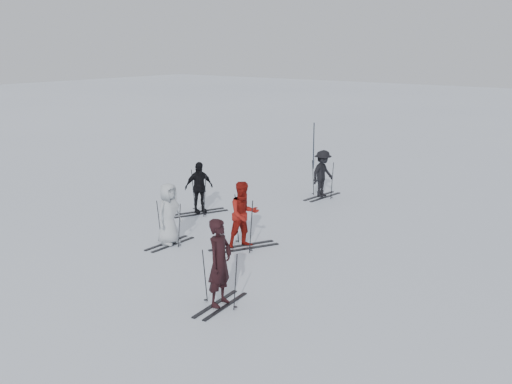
# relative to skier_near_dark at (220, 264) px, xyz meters

# --- Properties ---
(ground) EXTENTS (120.00, 120.00, 0.00)m
(ground) POSITION_rel_skier_near_dark_xyz_m (-2.79, 3.81, -0.87)
(ground) COLOR silver
(ground) RESTS_ON ground
(skier_near_dark) EXTENTS (0.50, 0.69, 1.75)m
(skier_near_dark) POSITION_rel_skier_near_dark_xyz_m (0.00, 0.00, 0.00)
(skier_near_dark) COLOR black
(skier_near_dark) RESTS_ON ground
(skier_red) EXTENTS (0.93, 1.01, 1.68)m
(skier_red) POSITION_rel_skier_near_dark_xyz_m (-1.89, 3.13, -0.03)
(skier_red) COLOR maroon
(skier_red) RESTS_ON ground
(skier_grey) EXTENTS (0.52, 0.78, 1.58)m
(skier_grey) POSITION_rel_skier_near_dark_xyz_m (-3.58, 2.19, -0.09)
(skier_grey) COLOR #B5BCC0
(skier_grey) RESTS_ON ground
(skier_uphill_left) EXTENTS (0.70, 0.98, 1.55)m
(skier_uphill_left) POSITION_rel_skier_near_dark_xyz_m (-5.03, 4.91, -0.10)
(skier_uphill_left) COLOR black
(skier_uphill_left) RESTS_ON ground
(skier_uphill_far) EXTENTS (0.63, 1.03, 1.55)m
(skier_uphill_far) POSITION_rel_skier_near_dark_xyz_m (-3.16, 8.93, -0.10)
(skier_uphill_far) COLOR black
(skier_uphill_far) RESTS_ON ground
(skis_near_dark) EXTENTS (1.69, 1.05, 1.16)m
(skis_near_dark) POSITION_rel_skier_near_dark_xyz_m (0.00, 0.00, -0.30)
(skis_near_dark) COLOR black
(skis_near_dark) RESTS_ON ground
(skis_red) EXTENTS (2.10, 1.70, 1.36)m
(skis_red) POSITION_rel_skier_near_dark_xyz_m (-1.89, 3.13, -0.20)
(skis_red) COLOR black
(skis_red) RESTS_ON ground
(skis_grey) EXTENTS (1.60, 0.88, 1.15)m
(skis_grey) POSITION_rel_skier_near_dark_xyz_m (-3.58, 2.19, -0.30)
(skis_grey) COLOR black
(skis_grey) RESTS_ON ground
(skis_uphill_left) EXTENTS (2.05, 1.59, 1.33)m
(skis_uphill_left) POSITION_rel_skier_near_dark_xyz_m (-5.03, 4.91, -0.21)
(skis_uphill_left) COLOR black
(skis_uphill_left) RESTS_ON ground
(skis_uphill_far) EXTENTS (1.77, 1.01, 1.26)m
(skis_uphill_far) POSITION_rel_skier_near_dark_xyz_m (-3.16, 8.93, -0.25)
(skis_uphill_far) COLOR black
(skis_uphill_far) RESTS_ON ground
(piste_marker) EXTENTS (0.05, 0.05, 1.88)m
(piste_marker) POSITION_rel_skier_near_dark_xyz_m (-6.00, 12.86, 0.07)
(piste_marker) COLOR black
(piste_marker) RESTS_ON ground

